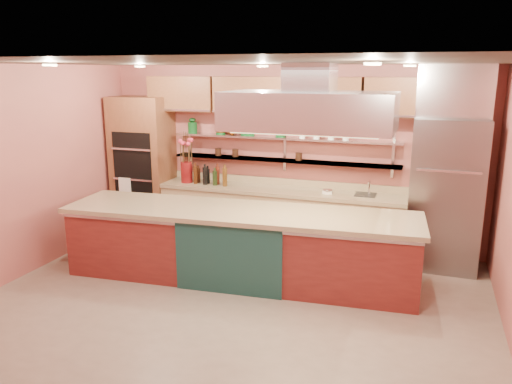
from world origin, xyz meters
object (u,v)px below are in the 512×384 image
at_px(flower_vase, 187,172).
at_px(copper_kettle, 232,130).
at_px(green_canister, 246,129).
at_px(refrigerator, 445,195).
at_px(island, 239,245).
at_px(kitchen_scale, 328,191).

relative_size(flower_vase, copper_kettle, 1.86).
height_order(copper_kettle, green_canister, green_canister).
distance_m(refrigerator, flower_vase, 3.97).
bearing_deg(green_canister, flower_vase, -166.98).
xyz_separation_m(refrigerator, island, (-2.53, -1.34, -0.58)).
xyz_separation_m(island, copper_kettle, (-0.71, 1.57, 1.31)).
bearing_deg(flower_vase, refrigerator, -0.14).
bearing_deg(flower_vase, green_canister, 13.02).
height_order(refrigerator, copper_kettle, refrigerator).
distance_m(refrigerator, kitchen_scale, 1.64).
height_order(refrigerator, kitchen_scale, refrigerator).
bearing_deg(island, green_canister, 102.62).
distance_m(island, kitchen_scale, 1.69).
xyz_separation_m(refrigerator, copper_kettle, (-3.25, 0.23, 0.74)).
relative_size(island, green_canister, 23.78).
bearing_deg(refrigerator, copper_kettle, 175.95).
relative_size(refrigerator, copper_kettle, 11.54).
bearing_deg(kitchen_scale, green_canister, 157.92).
bearing_deg(green_canister, kitchen_scale, -9.06).
height_order(refrigerator, flower_vase, refrigerator).
bearing_deg(island, flower_vase, 132.30).
distance_m(refrigerator, copper_kettle, 3.34).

